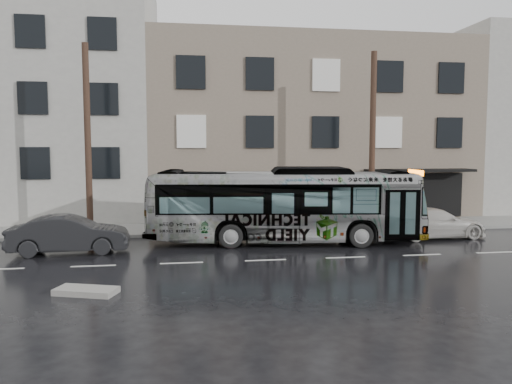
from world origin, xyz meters
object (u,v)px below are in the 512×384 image
(utility_pole_rear, at_px, (88,141))
(white_sedan, at_px, (433,223))
(bus, at_px, (284,205))
(sign_post, at_px, (391,205))
(utility_pole_front, at_px, (372,141))
(dark_sedan, at_px, (69,234))

(utility_pole_rear, bearing_deg, white_sedan, -7.80)
(bus, distance_m, white_sedan, 7.42)
(white_sedan, bearing_deg, bus, 87.77)
(sign_post, relative_size, bus, 0.19)
(sign_post, relative_size, white_sedan, 0.48)
(utility_pole_front, distance_m, utility_pole_rear, 14.00)
(utility_pole_rear, bearing_deg, bus, -14.78)
(utility_pole_rear, xyz_separation_m, sign_post, (15.10, 0.00, -3.30))
(sign_post, height_order, white_sedan, sign_post)
(sign_post, distance_m, dark_sedan, 15.71)
(utility_pole_rear, distance_m, white_sedan, 16.89)
(bus, bearing_deg, white_sedan, -81.75)
(utility_pole_rear, height_order, dark_sedan, utility_pole_rear)
(bus, xyz_separation_m, white_sedan, (7.35, 0.12, -0.99))
(bus, bearing_deg, dark_sedan, 103.32)
(utility_pole_front, xyz_separation_m, sign_post, (1.10, 0.00, -3.30))
(sign_post, height_order, bus, bus)
(dark_sedan, bearing_deg, sign_post, -80.54)
(utility_pole_front, bearing_deg, utility_pole_rear, 180.00)
(sign_post, xyz_separation_m, bus, (-6.18, -2.35, 0.36))
(bus, height_order, dark_sedan, bus)
(utility_pole_rear, relative_size, bus, 0.73)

